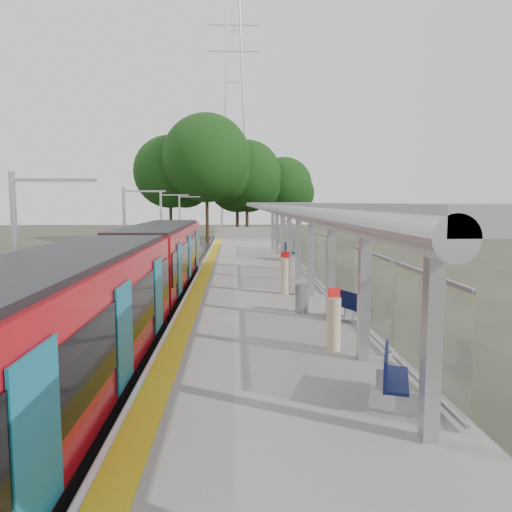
{
  "coord_description": "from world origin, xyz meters",
  "views": [
    {
      "loc": [
        -0.98,
        -5.25,
        4.67
      ],
      "look_at": [
        -0.05,
        16.71,
        2.3
      ],
      "focal_mm": 35.0,
      "sensor_mm": 36.0,
      "label": 1
    }
  ],
  "objects": [
    {
      "name": "pylon",
      "position": [
        -1.0,
        73.0,
        19.0
      ],
      "size": [
        8.0,
        4.0,
        38.0
      ],
      "primitive_type": null,
      "color": "#9EA0A5",
      "rests_on": "ground"
    },
    {
      "name": "train",
      "position": [
        -4.5,
        11.39,
        2.05
      ],
      "size": [
        2.74,
        27.6,
        3.62
      ],
      "color": "black",
      "rests_on": "ground"
    },
    {
      "name": "bench_near",
      "position": [
        1.87,
        3.46,
        1.52
      ],
      "size": [
        0.89,
        1.52,
        1.0
      ],
      "rotation": [
        0.0,
        0.0,
        -0.32
      ],
      "color": "#0D1545",
      "rests_on": "platform"
    },
    {
      "name": "canopy",
      "position": [
        1.61,
        16.19,
        4.2
      ],
      "size": [
        3.27,
        38.0,
        3.66
      ],
      "color": "#9EA0A5",
      "rests_on": "platform"
    },
    {
      "name": "trackbed",
      "position": [
        -4.5,
        20.0,
        0.12
      ],
      "size": [
        3.0,
        70.0,
        0.24
      ],
      "primitive_type": "cube",
      "color": "#59544C",
      "rests_on": "ground"
    },
    {
      "name": "catenary_masts",
      "position": [
        -6.22,
        19.0,
        2.91
      ],
      "size": [
        2.08,
        48.16,
        5.4
      ],
      "color": "#9EA0A5",
      "rests_on": "ground"
    },
    {
      "name": "litter_bin",
      "position": [
        1.24,
        11.04,
        1.48
      ],
      "size": [
        0.61,
        0.61,
        0.95
      ],
      "primitive_type": "cylinder",
      "rotation": [
        0.0,
        0.0,
        0.39
      ],
      "color": "#9EA0A5",
      "rests_on": "platform"
    },
    {
      "name": "bench_mid",
      "position": [
        2.62,
        9.87,
        1.48
      ],
      "size": [
        0.94,
        1.39,
        0.92
      ],
      "rotation": [
        0.0,
        0.0,
        0.43
      ],
      "color": "#0D1545",
      "rests_on": "platform"
    },
    {
      "name": "end_fence",
      "position": [
        0.0,
        44.95,
        1.6
      ],
      "size": [
        6.0,
        0.1,
        1.2
      ],
      "primitive_type": "cube",
      "color": "#9EA0A5",
      "rests_on": "platform"
    },
    {
      "name": "bench_far",
      "position": [
        2.37,
        26.29,
        1.6
      ],
      "size": [
        0.81,
        1.72,
        1.13
      ],
      "rotation": [
        0.0,
        0.0,
        0.19
      ],
      "color": "#0D1545",
      "rests_on": "platform"
    },
    {
      "name": "info_pillar_near",
      "position": [
        1.46,
        6.77,
        1.68
      ],
      "size": [
        0.35,
        0.35,
        1.57
      ],
      "rotation": [
        0.0,
        0.0,
        0.25
      ],
      "color": "beige",
      "rests_on": "platform"
    },
    {
      "name": "platform",
      "position": [
        0.0,
        20.0,
        0.5
      ],
      "size": [
        6.0,
        50.0,
        1.0
      ],
      "primitive_type": "cube",
      "color": "gray",
      "rests_on": "ground"
    },
    {
      "name": "tactile_strip",
      "position": [
        -2.55,
        20.0,
        1.01
      ],
      "size": [
        0.6,
        50.0,
        0.02
      ],
      "primitive_type": "cube",
      "color": "yellow",
      "rests_on": "platform"
    },
    {
      "name": "info_pillar_far",
      "position": [
        1.02,
        14.45,
        1.75
      ],
      "size": [
        0.39,
        0.39,
        1.72
      ],
      "rotation": [
        0.0,
        0.0,
        -0.32
      ],
      "color": "beige",
      "rests_on": "platform"
    },
    {
      "name": "tree_cluster",
      "position": [
        -2.56,
        52.03,
        8.18
      ],
      "size": [
        20.78,
        13.7,
        14.21
      ],
      "color": "#382316",
      "rests_on": "ground"
    }
  ]
}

